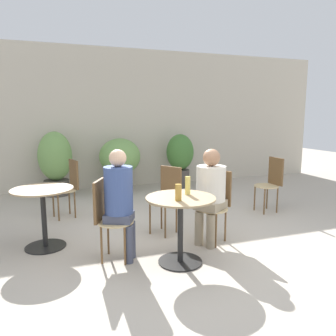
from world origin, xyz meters
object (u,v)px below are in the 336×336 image
(bistro_chair_0, at_px, (216,199))
(potted_plant_1, at_px, (120,160))
(bistro_chair_3, at_px, (167,194))
(seated_person_0, at_px, (210,189))
(bistro_chair_1, at_px, (107,213))
(potted_plant_2, at_px, (180,157))
(cafe_table_near, at_px, (180,216))
(cafe_table_far, at_px, (43,206))
(potted_plant_0, at_px, (55,161))
(beer_glass_1, at_px, (188,186))
(beer_glass_0, at_px, (178,192))
(seated_person_1, at_px, (120,195))
(bistro_chair_4, at_px, (69,183))
(bistro_chair_2, at_px, (271,180))

(bistro_chair_0, height_order, potted_plant_1, potted_plant_1)
(potted_plant_1, bearing_deg, bistro_chair_3, -86.86)
(potted_plant_1, bearing_deg, seated_person_0, -81.09)
(bistro_chair_1, distance_m, potted_plant_2, 3.84)
(bistro_chair_0, bearing_deg, cafe_table_near, -90.00)
(cafe_table_far, xyz_separation_m, potted_plant_0, (0.17, 2.72, 0.18))
(bistro_chair_0, relative_size, potted_plant_2, 0.76)
(potted_plant_2, bearing_deg, beer_glass_1, -110.17)
(cafe_table_near, height_order, beer_glass_0, beer_glass_0)
(seated_person_1, distance_m, potted_plant_2, 3.82)
(cafe_table_far, bearing_deg, seated_person_0, -15.99)
(bistro_chair_4, bearing_deg, bistro_chair_0, 29.86)
(bistro_chair_3, relative_size, seated_person_0, 0.75)
(bistro_chair_0, distance_m, seated_person_1, 1.28)
(bistro_chair_4, xyz_separation_m, potted_plant_1, (1.08, 1.41, 0.14))
(potted_plant_0, bearing_deg, bistro_chair_3, -62.56)
(potted_plant_1, bearing_deg, beer_glass_0, -91.83)
(cafe_table_near, relative_size, bistro_chair_0, 0.83)
(bistro_chair_4, relative_size, potted_plant_0, 0.71)
(seated_person_0, height_order, potted_plant_0, potted_plant_0)
(seated_person_1, bearing_deg, beer_glass_1, -80.28)
(bistro_chair_1, xyz_separation_m, beer_glass_1, (0.84, -0.26, 0.30))
(beer_glass_0, relative_size, beer_glass_1, 0.85)
(cafe_table_near, relative_size, beer_glass_1, 3.72)
(potted_plant_0, bearing_deg, seated_person_1, -79.50)
(bistro_chair_2, xyz_separation_m, beer_glass_0, (-2.19, -1.42, 0.28))
(beer_glass_0, bearing_deg, potted_plant_0, 106.89)
(cafe_table_far, relative_size, bistro_chair_1, 0.81)
(beer_glass_0, distance_m, potted_plant_0, 3.94)
(cafe_table_far, bearing_deg, bistro_chair_1, -41.22)
(beer_glass_0, bearing_deg, bistro_chair_3, 76.52)
(cafe_table_far, bearing_deg, beer_glass_0, -38.45)
(potted_plant_0, bearing_deg, seated_person_0, -61.85)
(bistro_chair_1, distance_m, beer_glass_0, 0.85)
(cafe_table_far, distance_m, bistro_chair_4, 1.23)
(beer_glass_0, xyz_separation_m, beer_glass_1, (0.19, 0.20, 0.02))
(bistro_chair_0, bearing_deg, seated_person_1, -116.71)
(bistro_chair_2, xyz_separation_m, potted_plant_2, (-0.73, 2.25, 0.13))
(cafe_table_far, relative_size, beer_glass_0, 4.30)
(bistro_chair_2, relative_size, bistro_chair_4, 1.00)
(seated_person_0, height_order, potted_plant_1, seated_person_0)
(beer_glass_1, bearing_deg, bistro_chair_0, 34.61)
(seated_person_1, height_order, potted_plant_1, seated_person_1)
(bistro_chair_2, bearing_deg, potted_plant_0, -127.68)
(beer_glass_0, xyz_separation_m, potted_plant_2, (1.46, 3.67, -0.15))
(bistro_chair_1, relative_size, potted_plant_1, 0.80)
(seated_person_1, height_order, beer_glass_1, seated_person_1)
(potted_plant_0, bearing_deg, beer_glass_1, -69.51)
(cafe_table_near, relative_size, bistro_chair_4, 0.83)
(bistro_chair_0, height_order, beer_glass_1, beer_glass_1)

